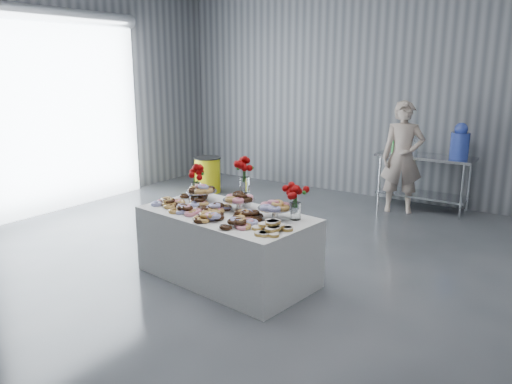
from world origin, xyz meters
TOP-DOWN VIEW (x-y plane):
  - ground at (0.00, 0.00)m, footprint 9.00×9.00m
  - room_walls at (-0.27, 0.07)m, footprint 8.04×9.04m
  - display_table at (0.02, 0.13)m, footprint 2.00×1.22m
  - prep_table at (1.00, 4.10)m, footprint 1.50×0.60m
  - donut_mounds at (0.02, 0.08)m, footprint 1.89×1.01m
  - cake_stand_left at (-0.51, 0.34)m, footprint 0.36×0.36m
  - cake_stand_mid at (0.09, 0.27)m, footprint 0.36×0.36m
  - cake_stand_right at (0.58, 0.21)m, footprint 0.36×0.36m
  - danish_pile at (0.75, -0.11)m, footprint 0.48×0.48m
  - bouquet_left at (-0.69, 0.46)m, footprint 0.26×0.26m
  - bouquet_right at (0.75, 0.34)m, footprint 0.26×0.26m
  - bouquet_center at (0.01, 0.48)m, footprint 0.26×0.26m
  - water_jug at (1.50, 4.10)m, footprint 0.28×0.28m
  - drink_bottles at (0.68, 4.00)m, footprint 0.54×0.08m
  - person at (0.73, 3.79)m, footprint 0.76×0.63m
  - trash_barrel at (-2.66, 3.04)m, footprint 0.51×0.51m

SIDE VIEW (x-z plane):
  - ground at x=0.00m, z-range 0.00..0.00m
  - trash_barrel at x=-2.66m, z-range 0.00..0.66m
  - display_table at x=0.02m, z-range 0.00..0.75m
  - prep_table at x=1.00m, z-range 0.17..1.07m
  - donut_mounds at x=0.02m, z-range 0.75..0.84m
  - danish_pile at x=0.75m, z-range 0.75..0.86m
  - person at x=0.73m, z-range 0.00..1.77m
  - cake_stand_left at x=-0.51m, z-range 0.80..0.98m
  - cake_stand_mid at x=0.09m, z-range 0.80..0.98m
  - cake_stand_right at x=0.58m, z-range 0.80..0.98m
  - drink_bottles at x=0.68m, z-range 0.90..1.17m
  - bouquet_left at x=-0.69m, z-range 0.84..1.26m
  - bouquet_right at x=0.75m, z-range 0.84..1.26m
  - bouquet_center at x=0.01m, z-range 0.84..1.41m
  - water_jug at x=1.50m, z-range 0.87..1.43m
  - room_walls at x=-0.27m, z-range 0.63..4.65m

